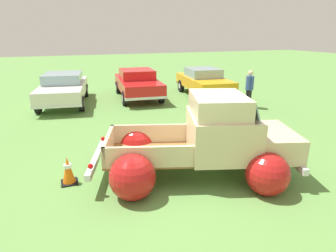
% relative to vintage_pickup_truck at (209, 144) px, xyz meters
% --- Properties ---
extents(ground_plane, '(80.00, 80.00, 0.00)m').
position_rel_vintage_pickup_truck_xyz_m(ground_plane, '(-0.37, 0.12, -0.76)').
color(ground_plane, '#609347').
extents(vintage_pickup_truck, '(4.98, 3.77, 1.96)m').
position_rel_vintage_pickup_truck_xyz_m(vintage_pickup_truck, '(0.00, 0.00, 0.00)').
color(vintage_pickup_truck, black).
rests_on(vintage_pickup_truck, ground).
extents(show_car_0, '(2.64, 4.92, 1.43)m').
position_rel_vintage_pickup_truck_xyz_m(show_car_0, '(-2.94, 8.67, 0.03)').
color(show_car_0, black).
rests_on(show_car_0, ground).
extents(show_car_1, '(2.34, 4.72, 1.43)m').
position_rel_vintage_pickup_truck_xyz_m(show_car_1, '(0.65, 8.77, 0.03)').
color(show_car_1, black).
rests_on(show_car_1, ground).
extents(show_car_2, '(2.33, 4.45, 1.43)m').
position_rel_vintage_pickup_truck_xyz_m(show_car_2, '(4.06, 8.03, 0.03)').
color(show_car_2, black).
rests_on(show_car_2, ground).
extents(spectator_0, '(0.35, 0.53, 1.66)m').
position_rel_vintage_pickup_truck_xyz_m(spectator_0, '(4.74, 5.01, 0.18)').
color(spectator_0, black).
rests_on(spectator_0, ground).
extents(lane_cone_0, '(0.36, 0.36, 0.63)m').
position_rel_vintage_pickup_truck_xyz_m(lane_cone_0, '(-3.14, 0.70, -0.45)').
color(lane_cone_0, black).
rests_on(lane_cone_0, ground).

